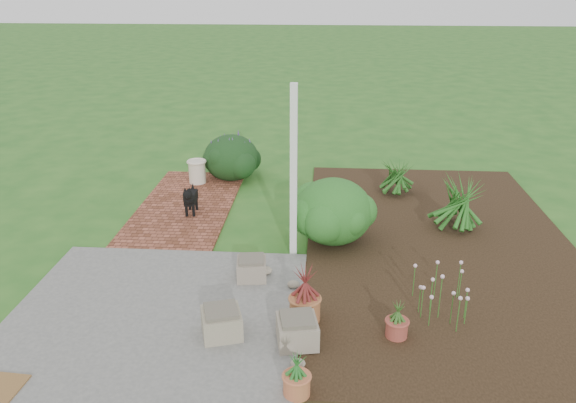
# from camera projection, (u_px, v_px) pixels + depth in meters

# --- Properties ---
(ground) EXTENTS (80.00, 80.00, 0.00)m
(ground) POSITION_uv_depth(u_px,v_px,m) (272.00, 256.00, 8.20)
(ground) COLOR #245C1D
(ground) RESTS_ON ground
(concrete_patio) EXTENTS (3.50, 3.50, 0.04)m
(concrete_patio) POSITION_uv_depth(u_px,v_px,m) (153.00, 319.00, 6.65)
(concrete_patio) COLOR #5D5C5A
(concrete_patio) RESTS_ON ground
(brick_path) EXTENTS (1.60, 3.50, 0.04)m
(brick_path) POSITION_uv_depth(u_px,v_px,m) (186.00, 206.00, 9.92)
(brick_path) COLOR brown
(brick_path) RESTS_ON ground
(garden_bed) EXTENTS (4.00, 7.00, 0.03)m
(garden_bed) POSITION_uv_depth(u_px,v_px,m) (440.00, 245.00, 8.49)
(garden_bed) COLOR black
(garden_bed) RESTS_ON ground
(veranda_post) EXTENTS (0.10, 0.10, 2.50)m
(veranda_post) POSITION_uv_depth(u_px,v_px,m) (294.00, 173.00, 7.80)
(veranda_post) COLOR white
(veranda_post) RESTS_ON ground
(stone_trough_near) EXTENTS (0.50, 0.50, 0.29)m
(stone_trough_near) POSITION_uv_depth(u_px,v_px,m) (297.00, 332.00, 6.15)
(stone_trough_near) COLOR gray
(stone_trough_near) RESTS_ON concrete_patio
(stone_trough_mid) EXTENTS (0.54, 0.54, 0.29)m
(stone_trough_mid) POSITION_uv_depth(u_px,v_px,m) (222.00, 323.00, 6.29)
(stone_trough_mid) COLOR #716B55
(stone_trough_mid) RESTS_ON concrete_patio
(stone_trough_far) EXTENTS (0.43, 0.43, 0.26)m
(stone_trough_far) POSITION_uv_depth(u_px,v_px,m) (252.00, 269.00, 7.48)
(stone_trough_far) COLOR #736D5A
(stone_trough_far) RESTS_ON concrete_patio
(black_dog) EXTENTS (0.19, 0.59, 0.50)m
(black_dog) POSITION_uv_depth(u_px,v_px,m) (190.00, 198.00, 9.41)
(black_dog) COLOR black
(black_dog) RESTS_ON brick_path
(cream_ceramic_urn) EXTENTS (0.33, 0.33, 0.44)m
(cream_ceramic_urn) POSITION_uv_depth(u_px,v_px,m) (197.00, 172.00, 10.88)
(cream_ceramic_urn) COLOR beige
(cream_ceramic_urn) RESTS_ON brick_path
(evergreen_shrub) EXTENTS (1.49, 1.49, 1.01)m
(evergreen_shrub) POSITION_uv_depth(u_px,v_px,m) (333.00, 210.00, 8.43)
(evergreen_shrub) COLOR #17420F
(evergreen_shrub) RESTS_ON garden_bed
(agapanthus_clump_back) EXTENTS (1.11, 1.11, 0.99)m
(agapanthus_clump_back) POSITION_uv_depth(u_px,v_px,m) (458.00, 198.00, 8.88)
(agapanthus_clump_back) COLOR #1E4314
(agapanthus_clump_back) RESTS_ON garden_bed
(agapanthus_clump_front) EXTENTS (1.00, 1.00, 0.79)m
(agapanthus_clump_front) POSITION_uv_depth(u_px,v_px,m) (396.00, 173.00, 10.29)
(agapanthus_clump_front) COLOR #113F15
(agapanthus_clump_front) RESTS_ON garden_bed
(pink_flower_patch) EXTENTS (1.02, 1.02, 0.57)m
(pink_flower_patch) POSITION_uv_depth(u_px,v_px,m) (450.00, 293.00, 6.65)
(pink_flower_patch) COLOR #113D0F
(pink_flower_patch) RESTS_ON garden_bed
(terracotta_pot_bronze) EXTENTS (0.47, 0.47, 0.29)m
(terracotta_pot_bronze) POSITION_uv_depth(u_px,v_px,m) (305.00, 308.00, 6.59)
(terracotta_pot_bronze) COLOR #A05F36
(terracotta_pot_bronze) RESTS_ON garden_bed
(terracotta_pot_small_left) EXTENTS (0.27, 0.27, 0.21)m
(terracotta_pot_small_left) POSITION_uv_depth(u_px,v_px,m) (397.00, 328.00, 6.29)
(terracotta_pot_small_left) COLOR brown
(terracotta_pot_small_left) RESTS_ON garden_bed
(terracotta_pot_small_right) EXTENTS (0.34, 0.34, 0.22)m
(terracotta_pot_small_right) POSITION_uv_depth(u_px,v_px,m) (297.00, 385.00, 5.42)
(terracotta_pot_small_right) COLOR #B5613D
(terracotta_pot_small_right) RESTS_ON garden_bed
(purple_flowering_bush) EXTENTS (1.20, 1.20, 0.92)m
(purple_flowering_bush) POSITION_uv_depth(u_px,v_px,m) (231.00, 156.00, 11.13)
(purple_flowering_bush) COLOR black
(purple_flowering_bush) RESTS_ON ground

